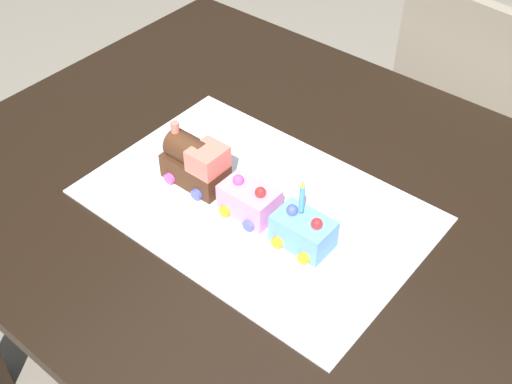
{
  "coord_description": "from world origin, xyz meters",
  "views": [
    {
      "loc": [
        0.48,
        -0.71,
        1.56
      ],
      "look_at": [
        -0.06,
        -0.05,
        0.77
      ],
      "focal_mm": 45.45,
      "sensor_mm": 36.0,
      "label": 1
    }
  ],
  "objects_px": {
    "dining_table": "(296,244)",
    "cake_car_tanker_sky_blue": "(303,231)",
    "cake_car_caboose_bubblegum": "(249,200)",
    "birthday_candle": "(302,196)",
    "chair": "(472,115)",
    "cake_locomotive": "(195,162)"
  },
  "relations": [
    {
      "from": "chair",
      "to": "birthday_candle",
      "type": "xyz_separation_m",
      "value": [
        0.05,
        -0.91,
        0.37
      ]
    },
    {
      "from": "cake_locomotive",
      "to": "cake_car_caboose_bubblegum",
      "type": "height_order",
      "value": "cake_locomotive"
    },
    {
      "from": "dining_table",
      "to": "chair",
      "type": "bearing_deg",
      "value": 89.56
    },
    {
      "from": "cake_locomotive",
      "to": "birthday_candle",
      "type": "distance_m",
      "value": 0.25
    },
    {
      "from": "dining_table",
      "to": "cake_locomotive",
      "type": "height_order",
      "value": "cake_locomotive"
    },
    {
      "from": "birthday_candle",
      "to": "chair",
      "type": "bearing_deg",
      "value": 93.11
    },
    {
      "from": "cake_locomotive",
      "to": "cake_car_tanker_sky_blue",
      "type": "relative_size",
      "value": 1.4
    },
    {
      "from": "cake_car_tanker_sky_blue",
      "to": "dining_table",
      "type": "bearing_deg",
      "value": 130.2
    },
    {
      "from": "chair",
      "to": "birthday_candle",
      "type": "distance_m",
      "value": 0.98
    },
    {
      "from": "cake_car_caboose_bubblegum",
      "to": "birthday_candle",
      "type": "bearing_deg",
      "value": 0.0
    },
    {
      "from": "dining_table",
      "to": "cake_car_tanker_sky_blue",
      "type": "xyz_separation_m",
      "value": [
        0.06,
        -0.07,
        0.14
      ]
    },
    {
      "from": "chair",
      "to": "cake_car_caboose_bubblegum",
      "type": "height_order",
      "value": "chair"
    },
    {
      "from": "dining_table",
      "to": "cake_car_caboose_bubblegum",
      "type": "xyz_separation_m",
      "value": [
        -0.05,
        -0.07,
        0.14
      ]
    },
    {
      "from": "dining_table",
      "to": "cake_car_caboose_bubblegum",
      "type": "relative_size",
      "value": 14.0
    },
    {
      "from": "cake_locomotive",
      "to": "chair",
      "type": "bearing_deg",
      "value": 78.16
    },
    {
      "from": "cake_car_caboose_bubblegum",
      "to": "birthday_candle",
      "type": "relative_size",
      "value": 1.51
    },
    {
      "from": "dining_table",
      "to": "cake_locomotive",
      "type": "relative_size",
      "value": 10.0
    },
    {
      "from": "dining_table",
      "to": "cake_car_tanker_sky_blue",
      "type": "relative_size",
      "value": 14.0
    },
    {
      "from": "chair",
      "to": "birthday_candle",
      "type": "relative_size",
      "value": 12.99
    },
    {
      "from": "dining_table",
      "to": "cake_car_tanker_sky_blue",
      "type": "distance_m",
      "value": 0.17
    },
    {
      "from": "cake_car_tanker_sky_blue",
      "to": "birthday_candle",
      "type": "xyz_separation_m",
      "value": [
        -0.01,
        0.0,
        0.08
      ]
    },
    {
      "from": "dining_table",
      "to": "birthday_candle",
      "type": "bearing_deg",
      "value": -53.21
    }
  ]
}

